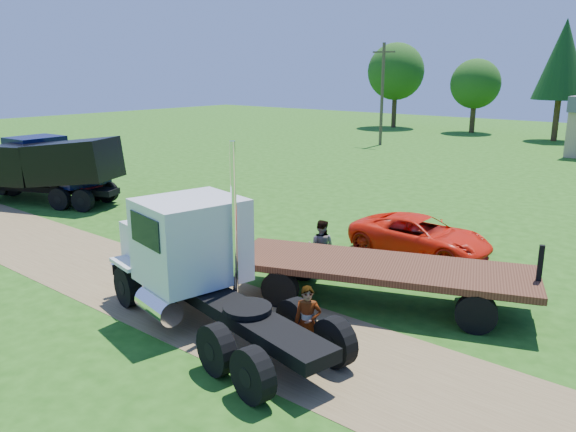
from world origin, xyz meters
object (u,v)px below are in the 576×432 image
Objects in this scene: black_dump_truck at (50,167)px; flatbed_trailer at (380,273)px; navy_truck at (45,167)px; orange_pickup at (420,236)px; spectator_a at (308,323)px; white_semi_tractor at (193,259)px.

black_dump_truck reaches higher than flatbed_trailer.
navy_truck is 20.47m from orange_pickup.
black_dump_truck is 20.26m from spectator_a.
orange_pickup is (20.09, 3.80, -0.92)m from navy_truck.
navy_truck reaches higher than flatbed_trailer.
flatbed_trailer is 3.90m from spectator_a.
navy_truck is 0.84× the size of flatbed_trailer.
white_semi_tractor reaches higher than orange_pickup.
spectator_a is (21.61, -4.97, -0.74)m from navy_truck.
navy_truck is at bearing 99.32° from orange_pickup.
white_semi_tractor is 3.89m from spectator_a.
black_dump_truck is 18.84m from orange_pickup.
navy_truck reaches higher than orange_pickup.
flatbed_trailer reaches higher than spectator_a.
spectator_a reaches higher than orange_pickup.
black_dump_truck is at bearing 102.36° from orange_pickup.
navy_truck is at bearing 136.09° from black_dump_truck.
orange_pickup is 8.90m from spectator_a.
spectator_a is (0.34, -3.89, -0.05)m from flatbed_trailer.
navy_truck is (-1.83, 0.67, -0.27)m from black_dump_truck.
black_dump_truck is 0.89× the size of flatbed_trailer.
spectator_a is at bearing -106.12° from flatbed_trailer.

